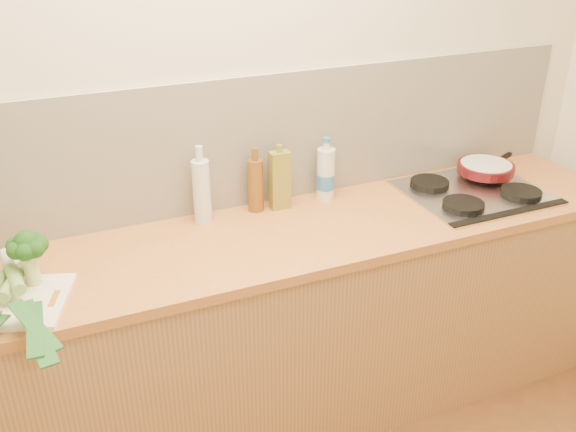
# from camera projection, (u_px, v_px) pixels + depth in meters

# --- Properties ---
(room_shell) EXTENTS (3.50, 3.50, 3.50)m
(room_shell) POSITION_uv_depth(u_px,v_px,m) (227.00, 146.00, 2.54)
(room_shell) COLOR beige
(room_shell) RESTS_ON ground
(counter) EXTENTS (3.20, 0.62, 0.90)m
(counter) POSITION_uv_depth(u_px,v_px,m) (257.00, 334.00, 2.63)
(counter) COLOR #A57844
(counter) RESTS_ON ground
(gas_hob) EXTENTS (0.58, 0.50, 0.04)m
(gas_hob) POSITION_uv_depth(u_px,v_px,m) (475.00, 191.00, 2.77)
(gas_hob) COLOR silver
(gas_hob) RESTS_ON counter
(chopping_board) EXTENTS (0.49, 0.42, 0.01)m
(chopping_board) POSITION_uv_depth(u_px,v_px,m) (0.00, 302.00, 2.03)
(chopping_board) COLOR white
(chopping_board) RESTS_ON counter
(broccoli_right) EXTENTS (0.13, 0.13, 0.19)m
(broccoli_right) POSITION_uv_depth(u_px,v_px,m) (27.00, 248.00, 2.06)
(broccoli_right) COLOR #B7CB76
(broccoli_right) RESTS_ON chopping_board
(leek_mid) EXTENTS (0.28, 0.65, 0.04)m
(leek_mid) POSITION_uv_depth(u_px,v_px,m) (2.00, 299.00, 1.97)
(leek_mid) COLOR white
(leek_mid) RESTS_ON chopping_board
(leek_back) EXTENTS (0.15, 0.68, 0.04)m
(leek_back) POSITION_uv_depth(u_px,v_px,m) (20.00, 290.00, 1.97)
(leek_back) COLOR white
(leek_back) RESTS_ON chopping_board
(skillet) EXTENTS (0.35, 0.25, 0.04)m
(skillet) POSITION_uv_depth(u_px,v_px,m) (486.00, 168.00, 2.89)
(skillet) COLOR #4E0D10
(skillet) RESTS_ON gas_hob
(oil_tin) EXTENTS (0.08, 0.05, 0.28)m
(oil_tin) POSITION_uv_depth(u_px,v_px,m) (280.00, 180.00, 2.60)
(oil_tin) COLOR olive
(oil_tin) RESTS_ON counter
(glass_bottle) EXTENTS (0.07, 0.07, 0.32)m
(glass_bottle) POSITION_uv_depth(u_px,v_px,m) (202.00, 190.00, 2.49)
(glass_bottle) COLOR silver
(glass_bottle) RESTS_ON counter
(amber_bottle) EXTENTS (0.06, 0.06, 0.27)m
(amber_bottle) POSITION_uv_depth(u_px,v_px,m) (256.00, 184.00, 2.59)
(amber_bottle) COLOR brown
(amber_bottle) RESTS_ON counter
(water_bottle) EXTENTS (0.08, 0.08, 0.25)m
(water_bottle) POSITION_uv_depth(u_px,v_px,m) (326.00, 175.00, 2.70)
(water_bottle) COLOR silver
(water_bottle) RESTS_ON counter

